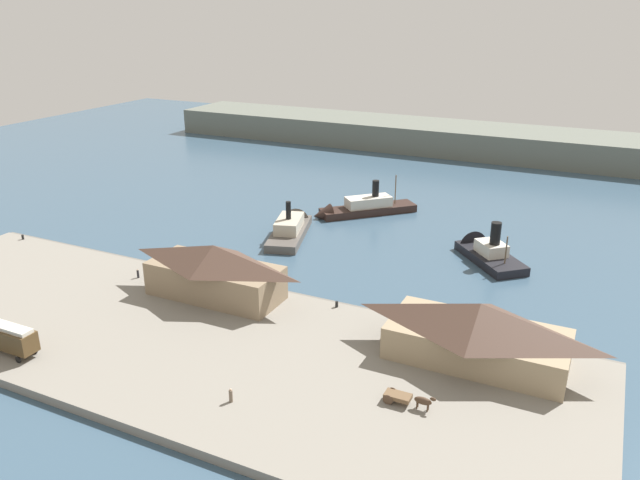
% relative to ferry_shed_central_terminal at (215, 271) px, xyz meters
% --- Properties ---
extents(ground_plane, '(320.00, 320.00, 0.00)m').
position_rel_ferry_shed_central_terminal_xyz_m(ground_plane, '(2.05, 9.91, -5.43)').
color(ground_plane, '#385166').
extents(quay_promenade, '(110.00, 36.00, 1.20)m').
position_rel_ferry_shed_central_terminal_xyz_m(quay_promenade, '(2.05, -12.09, -4.83)').
color(quay_promenade, gray).
rests_on(quay_promenade, ground).
extents(seawall_edge, '(110.00, 0.80, 1.00)m').
position_rel_ferry_shed_central_terminal_xyz_m(seawall_edge, '(2.05, 6.31, -4.93)').
color(seawall_edge, '#666159').
rests_on(seawall_edge, ground).
extents(ferry_shed_central_terminal, '(20.85, 8.89, 8.33)m').
position_rel_ferry_shed_central_terminal_xyz_m(ferry_shed_central_terminal, '(0.00, 0.00, 0.00)').
color(ferry_shed_central_terminal, '#847056').
rests_on(ferry_shed_central_terminal, quay_promenade).
extents(ferry_shed_customs_shed, '(22.34, 10.75, 7.79)m').
position_rel_ferry_shed_central_terminal_xyz_m(ferry_shed_customs_shed, '(39.87, -0.87, -0.27)').
color(ferry_shed_customs_shed, '#998466').
rests_on(ferry_shed_customs_shed, quay_promenade).
extents(street_tram, '(8.18, 2.68, 4.03)m').
position_rel_ferry_shed_central_terminal_xyz_m(street_tram, '(-14.21, -25.30, -1.85)').
color(street_tram, '#4C381E').
rests_on(street_tram, quay_promenade).
extents(horse_cart, '(5.83, 1.69, 1.87)m').
position_rel_ferry_shed_central_terminal_xyz_m(horse_cart, '(35.00, -13.86, -3.31)').
color(horse_cart, brown).
rests_on(horse_cart, quay_promenade).
extents(pedestrian_near_east_shed, '(0.37, 0.37, 1.51)m').
position_rel_ferry_shed_central_terminal_xyz_m(pedestrian_near_east_shed, '(-15.42, 0.08, -3.54)').
color(pedestrian_near_east_shed, '#232328').
rests_on(pedestrian_near_east_shed, quay_promenade).
extents(pedestrian_at_waters_edge, '(0.43, 0.43, 1.74)m').
position_rel_ferry_shed_central_terminal_xyz_m(pedestrian_at_waters_edge, '(17.06, -21.86, -3.44)').
color(pedestrian_at_waters_edge, '#6B5B4C').
rests_on(pedestrian_at_waters_edge, quay_promenade).
extents(mooring_post_west, '(0.44, 0.44, 0.90)m').
position_rel_ferry_shed_central_terminal_xyz_m(mooring_post_west, '(-47.21, 4.38, -3.78)').
color(mooring_post_west, black).
rests_on(mooring_post_west, quay_promenade).
extents(mooring_post_center_east, '(0.44, 0.44, 0.90)m').
position_rel_ferry_shed_central_terminal_xyz_m(mooring_post_center_east, '(18.16, 4.61, -3.78)').
color(mooring_post_center_east, black).
rests_on(mooring_post_center_east, quay_promenade).
extents(ferry_departing_north, '(15.45, 16.32, 9.77)m').
position_rel_ferry_shed_central_terminal_xyz_m(ferry_departing_north, '(33.19, 36.30, -4.13)').
color(ferry_departing_north, black).
rests_on(ferry_departing_north, ground).
extents(ferry_mid_harbor, '(19.93, 19.72, 9.65)m').
position_rel_ferry_shed_central_terminal_xyz_m(ferry_mid_harbor, '(3.27, 49.02, -4.03)').
color(ferry_mid_harbor, black).
rests_on(ferry_mid_harbor, ground).
extents(ferry_near_quay, '(11.32, 20.94, 9.36)m').
position_rel_ferry_shed_central_terminal_xyz_m(ferry_near_quay, '(-4.35, 32.56, -4.08)').
color(ferry_near_quay, '#514C47').
rests_on(ferry_near_quay, ground).
extents(far_headland, '(180.00, 24.00, 8.00)m').
position_rel_ferry_shed_central_terminal_xyz_m(far_headland, '(2.05, 119.91, -1.43)').
color(far_headland, '#60665B').
rests_on(far_headland, ground).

